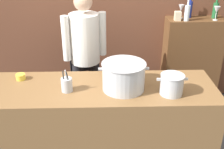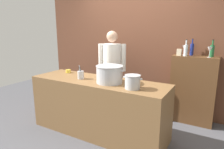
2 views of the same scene
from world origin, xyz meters
name	(u,v)px [view 1 (image 1 of 2)]	position (x,y,z in m)	size (l,w,h in m)	color
prep_counter	(99,125)	(0.00, 0.00, 0.45)	(2.26, 0.70, 0.90)	brown
bar_cabinet	(191,62)	(1.26, 1.19, 0.62)	(0.76, 0.32, 1.23)	brown
chef	(85,52)	(-0.17, 0.75, 0.96)	(0.50, 0.40, 1.66)	black
stockpot_large	(124,76)	(0.24, -0.03, 1.03)	(0.47, 0.41, 0.26)	#B7BABF
stockpot_small	(172,84)	(0.66, -0.14, 1.00)	(0.28, 0.22, 0.19)	#B7BABF
utensil_crock	(67,85)	(-0.29, -0.06, 0.97)	(0.10, 0.10, 0.23)	#B7BABF
butter_jar	(21,77)	(-0.78, 0.18, 0.93)	(0.09, 0.09, 0.06)	yellow
wine_bottle_cobalt	(190,9)	(1.18, 1.26, 1.34)	(0.06, 0.06, 0.30)	navy
wine_bottle_green	(215,10)	(1.50, 1.22, 1.34)	(0.07, 0.07, 0.29)	#1E592D
wine_bottle_clear	(187,12)	(1.10, 1.10, 1.34)	(0.06, 0.06, 0.29)	silver
wine_glass_wide	(181,9)	(1.06, 1.23, 1.36)	(0.07, 0.07, 0.17)	silver
wine_glass_short	(217,10)	(1.48, 1.11, 1.36)	(0.08, 0.08, 0.18)	silver
spice_tin_cream	(178,16)	(0.99, 1.12, 1.29)	(0.08, 0.08, 0.11)	beige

